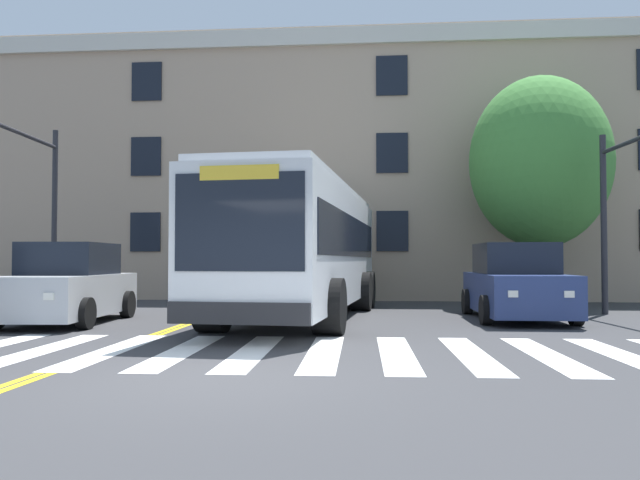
{
  "coord_description": "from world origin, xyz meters",
  "views": [
    {
      "loc": [
        1.87,
        -7.52,
        1.43
      ],
      "look_at": [
        0.69,
        6.77,
        1.89
      ],
      "focal_mm": 35.0,
      "sensor_mm": 36.0,
      "label": 1
    }
  ],
  "objects_px": {
    "car_silver_near_lane": "(68,286)",
    "city_bus": "(304,248)",
    "street_tree_curbside_large": "(540,163)",
    "traffic_light_far_corner": "(23,180)",
    "car_tan_behind_bus": "(325,275)",
    "car_navy_far_lane": "(516,285)",
    "traffic_light_near_corner": "(628,189)"
  },
  "relations": [
    {
      "from": "car_silver_near_lane",
      "to": "city_bus",
      "type": "bearing_deg",
      "value": 17.75
    },
    {
      "from": "street_tree_curbside_large",
      "to": "traffic_light_far_corner",
      "type": "bearing_deg",
      "value": -166.21
    },
    {
      "from": "city_bus",
      "to": "car_tan_behind_bus",
      "type": "relative_size",
      "value": 2.23
    },
    {
      "from": "car_silver_near_lane",
      "to": "street_tree_curbside_large",
      "type": "height_order",
      "value": "street_tree_curbside_large"
    },
    {
      "from": "car_silver_near_lane",
      "to": "car_tan_behind_bus",
      "type": "xyz_separation_m",
      "value": [
        5.02,
        11.41,
        -0.01
      ]
    },
    {
      "from": "car_navy_far_lane",
      "to": "street_tree_curbside_large",
      "type": "distance_m",
      "value": 5.89
    },
    {
      "from": "car_silver_near_lane",
      "to": "street_tree_curbside_large",
      "type": "xyz_separation_m",
      "value": [
        12.09,
        5.99,
        3.61
      ]
    },
    {
      "from": "car_tan_behind_bus",
      "to": "traffic_light_near_corner",
      "type": "bearing_deg",
      "value": -49.59
    },
    {
      "from": "car_silver_near_lane",
      "to": "car_navy_far_lane",
      "type": "xyz_separation_m",
      "value": [
        10.33,
        1.67,
        0.01
      ]
    },
    {
      "from": "car_navy_far_lane",
      "to": "traffic_light_far_corner",
      "type": "bearing_deg",
      "value": 176.72
    },
    {
      "from": "car_tan_behind_bus",
      "to": "traffic_light_near_corner",
      "type": "distance_m",
      "value": 12.66
    },
    {
      "from": "city_bus",
      "to": "traffic_light_far_corner",
      "type": "relative_size",
      "value": 2.06
    },
    {
      "from": "car_tan_behind_bus",
      "to": "traffic_light_far_corner",
      "type": "xyz_separation_m",
      "value": [
        -7.53,
        -9.0,
        2.79
      ]
    },
    {
      "from": "car_navy_far_lane",
      "to": "car_tan_behind_bus",
      "type": "bearing_deg",
      "value": 118.6
    },
    {
      "from": "car_silver_near_lane",
      "to": "street_tree_curbside_large",
      "type": "distance_m",
      "value": 13.96
    },
    {
      "from": "car_tan_behind_bus",
      "to": "traffic_light_near_corner",
      "type": "height_order",
      "value": "traffic_light_near_corner"
    },
    {
      "from": "city_bus",
      "to": "traffic_light_far_corner",
      "type": "bearing_deg",
      "value": 174.52
    },
    {
      "from": "car_silver_near_lane",
      "to": "car_navy_far_lane",
      "type": "height_order",
      "value": "car_navy_far_lane"
    },
    {
      "from": "car_tan_behind_bus",
      "to": "traffic_light_far_corner",
      "type": "distance_m",
      "value": 12.07
    },
    {
      "from": "city_bus",
      "to": "traffic_light_near_corner",
      "type": "xyz_separation_m",
      "value": [
        7.88,
        0.27,
        1.42
      ]
    },
    {
      "from": "street_tree_curbside_large",
      "to": "car_navy_far_lane",
      "type": "bearing_deg",
      "value": -112.1
    },
    {
      "from": "car_silver_near_lane",
      "to": "traffic_light_far_corner",
      "type": "bearing_deg",
      "value": 136.14
    },
    {
      "from": "city_bus",
      "to": "car_silver_near_lane",
      "type": "bearing_deg",
      "value": -162.25
    },
    {
      "from": "city_bus",
      "to": "traffic_light_far_corner",
      "type": "xyz_separation_m",
      "value": [
        -7.72,
        0.74,
        1.87
      ]
    },
    {
      "from": "car_silver_near_lane",
      "to": "traffic_light_near_corner",
      "type": "relative_size",
      "value": 0.92
    },
    {
      "from": "city_bus",
      "to": "traffic_light_near_corner",
      "type": "relative_size",
      "value": 2.32
    },
    {
      "from": "traffic_light_far_corner",
      "to": "city_bus",
      "type": "bearing_deg",
      "value": -5.48
    },
    {
      "from": "traffic_light_far_corner",
      "to": "street_tree_curbside_large",
      "type": "distance_m",
      "value": 15.05
    },
    {
      "from": "car_silver_near_lane",
      "to": "traffic_light_near_corner",
      "type": "distance_m",
      "value": 13.44
    },
    {
      "from": "city_bus",
      "to": "car_navy_far_lane",
      "type": "distance_m",
      "value": 5.2
    },
    {
      "from": "car_silver_near_lane",
      "to": "car_navy_far_lane",
      "type": "bearing_deg",
      "value": 9.2
    },
    {
      "from": "city_bus",
      "to": "car_silver_near_lane",
      "type": "distance_m",
      "value": 5.55
    }
  ]
}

